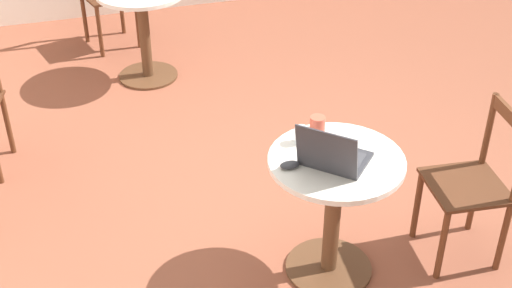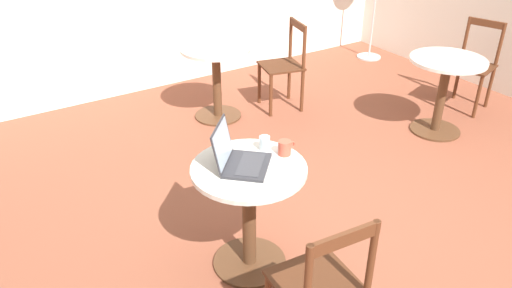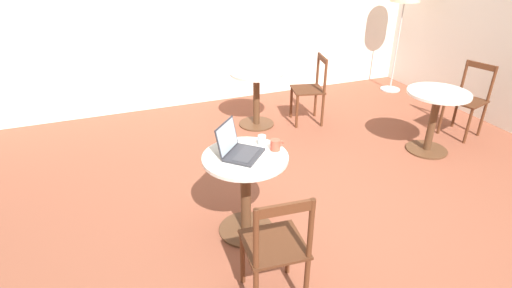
{
  "view_description": "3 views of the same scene",
  "coord_description": "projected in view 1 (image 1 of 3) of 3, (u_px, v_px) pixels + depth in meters",
  "views": [
    {
      "loc": [
        -3.36,
        1.3,
        2.75
      ],
      "look_at": [
        -0.38,
        0.42,
        0.69
      ],
      "focal_mm": 50.0,
      "sensor_mm": 36.0,
      "label": 1
    },
    {
      "loc": [
        -1.99,
        -2.01,
        2.28
      ],
      "look_at": [
        -0.46,
        0.38,
        0.69
      ],
      "focal_mm": 35.0,
      "sensor_mm": 36.0,
      "label": 2
    },
    {
      "loc": [
        -1.61,
        -2.5,
        2.28
      ],
      "look_at": [
        -0.52,
        0.29,
        0.72
      ],
      "focal_mm": 28.0,
      "sensor_mm": 36.0,
      "label": 3
    }
  ],
  "objects": [
    {
      "name": "ground_plane",
      "position": [
        303.0,
        193.0,
        4.52
      ],
      "size": [
        16.0,
        16.0,
        0.0
      ],
      "primitive_type": "plane",
      "color": "brown"
    },
    {
      "name": "cafe_table_near",
      "position": [
        334.0,
        195.0,
        3.66
      ],
      "size": [
        0.69,
        0.69,
        0.74
      ],
      "color": "#51331E",
      "rests_on": "ground_plane"
    },
    {
      "name": "cafe_table_mid",
      "position": [
        143.0,
        18.0,
        5.53
      ],
      "size": [
        0.69,
        0.69,
        0.74
      ],
      "color": "#51331E",
      "rests_on": "ground_plane"
    },
    {
      "name": "chair_near_front",
      "position": [
        473.0,
        186.0,
        3.81
      ],
      "size": [
        0.43,
        0.43,
        0.91
      ],
      "color": "#562D19",
      "rests_on": "ground_plane"
    },
    {
      "name": "laptop",
      "position": [
        333.0,
        156.0,
        3.46
      ],
      "size": [
        0.43,
        0.43,
        0.26
      ],
      "color": "#2D2D33",
      "rests_on": "cafe_table_near"
    },
    {
      "name": "mouse",
      "position": [
        290.0,
        165.0,
        3.46
      ],
      "size": [
        0.06,
        0.1,
        0.03
      ],
      "color": "#2D2D33",
      "rests_on": "cafe_table_near"
    },
    {
      "name": "mug",
      "position": [
        317.0,
        124.0,
        3.72
      ],
      "size": [
        0.12,
        0.08,
        0.09
      ],
      "color": "#C64C38",
      "rests_on": "cafe_table_near"
    },
    {
      "name": "drinking_glass",
      "position": [
        301.0,
        135.0,
        3.63
      ],
      "size": [
        0.07,
        0.07,
        0.09
      ],
      "color": "silver",
      "rests_on": "cafe_table_near"
    }
  ]
}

